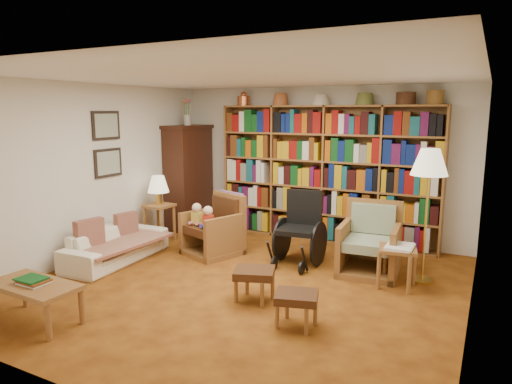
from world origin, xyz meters
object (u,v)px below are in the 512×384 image
Objects in this scene: sofa at (116,245)px; floor_lamp at (429,168)px; armchair_sage at (371,245)px; side_table_lamp at (159,214)px; footstool_b at (297,299)px; side_table_papers at (397,254)px; coffee_table at (34,289)px; armchair_leather at (216,229)px; footstool_a at (254,275)px; wheelchair at (300,231)px.

sofa is 4.32m from floor_lamp.
side_table_lamp is at bearing -177.14° from armchair_sage.
armchair_sage is at bearing 82.21° from footstool_b.
side_table_papers is at bearing -80.71° from sofa.
coffee_table is at bearing -138.83° from side_table_papers.
side_table_papers is at bearing 66.01° from footstool_b.
armchair_leather is 1.77× the size of footstool_a.
sofa is at bearing -154.44° from wheelchair.
coffee_table is (-2.36, -1.14, 0.08)m from footstool_b.
floor_lamp is at bearing 42.29° from coffee_table.
sofa is 0.98× the size of floor_lamp.
side_table_lamp is 1.15m from armchair_leather.
footstool_a is (-0.92, -1.57, -0.05)m from armchair_sage.
footstool_b is at bearing 25.69° from coffee_table.
side_table_papers is at bearing -11.20° from wheelchair.
wheelchair is 1.45m from footstool_a.
footstool_b is (-0.26, -1.92, -0.07)m from armchair_sage.
side_table_papers reaches higher than sofa.
coffee_table is at bearing -163.01° from sofa.
floor_lamp is (1.63, 0.07, 0.97)m from wheelchair.
armchair_leather reaches higher than side_table_papers.
sofa is 3.02× the size of footstool_a.
sofa is at bearing 110.55° from coffee_table.
side_table_lamp reaches higher than footstool_b.
armchair_leather reaches higher than footstool_a.
side_table_papers is at bearing -44.07° from armchair_sage.
side_table_papers is at bearing -127.01° from floor_lamp.
footstool_a is 0.75m from footstool_b.
side_table_papers is 4.04m from coffee_table.
coffee_table is at bearing -138.85° from footstool_a.
footstool_b is (0.70, -1.79, -0.18)m from wheelchair.
floor_lamp reaches higher than footstool_b.
wheelchair is at bearing 60.42° from coffee_table.
wheelchair is at bearing 91.69° from footstool_a.
armchair_sage is at bearing 7.60° from wheelchair.
footstool_b is (3.04, -0.67, 0.05)m from sofa.
side_table_lamp is at bearing 175.55° from armchair_leather.
side_table_lamp is 2.86m from footstool_a.
side_table_papers is (2.68, -0.14, 0.04)m from armchair_leather.
footstool_b is (-0.68, -1.52, -0.13)m from side_table_papers.
floor_lamp is 2.38m from footstool_b.
side_table_lamp is 4.19m from floor_lamp.
footstool_a is at bearing 41.15° from coffee_table.
floor_lamp is at bearing 1.53° from side_table_lamp.
footstool_b is at bearing -68.71° from wheelchair.
wheelchair is (2.34, 1.12, 0.23)m from sofa.
sofa is at bearing -84.70° from side_table_lamp.
armchair_sage is 0.56× the size of floor_lamp.
side_table_papers is 0.97× the size of footstool_a.
side_table_papers is (1.38, -0.27, -0.06)m from wheelchair.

